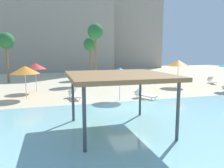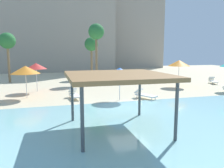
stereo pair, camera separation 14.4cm
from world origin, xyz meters
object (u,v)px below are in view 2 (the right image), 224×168
object	(u,v)px
lounge_chair_5	(213,81)
shade_pavilion	(118,77)
beach_umbrella_orange_1	(25,70)
palm_tree_0	(96,33)
lounge_chair_4	(144,94)
lounge_chair_3	(74,94)
palm_tree_1	(7,42)
beach_umbrella_orange_4	(179,63)
palm_tree_2	(91,45)
beach_umbrella_red_2	(36,66)
beach_umbrella_blue_3	(120,71)

from	to	relation	value
lounge_chair_5	shade_pavilion	bearing A→B (deg)	-28.06
beach_umbrella_orange_1	palm_tree_0	world-z (taller)	palm_tree_0
lounge_chair_4	beach_umbrella_orange_1	bearing A→B (deg)	-134.48
lounge_chair_3	lounge_chair_4	xyz separation A→B (m)	(5.32, -1.51, 0.00)
beach_umbrella_orange_1	palm_tree_1	size ratio (longest dim) A/B	0.43
palm_tree_1	beach_umbrella_orange_4	bearing A→B (deg)	-24.39
beach_umbrella_orange_4	palm_tree_2	xyz separation A→B (m)	(-7.57, 9.90, 2.13)
shade_pavilion	lounge_chair_4	xyz separation A→B (m)	(4.09, 6.16, -2.16)
beach_umbrella_orange_1	lounge_chair_3	bearing A→B (deg)	-18.01
beach_umbrella_red_2	palm_tree_1	xyz separation A→B (m)	(-3.55, 7.34, 2.47)
palm_tree_1	palm_tree_2	world-z (taller)	palm_tree_1
beach_umbrella_blue_3	palm_tree_2	xyz separation A→B (m)	(0.54, 14.70, 2.43)
beach_umbrella_blue_3	palm_tree_0	world-z (taller)	palm_tree_0
beach_umbrella_orange_1	beach_umbrella_red_2	size ratio (longest dim) A/B	0.97
lounge_chair_3	palm_tree_1	xyz separation A→B (m)	(-6.54, 11.36, 4.51)
beach_umbrella_red_2	lounge_chair_5	size ratio (longest dim) A/B	1.34
lounge_chair_3	lounge_chair_4	size ratio (longest dim) A/B	1.00
lounge_chair_5	palm_tree_2	xyz separation A→B (m)	(-12.69, 9.07, 4.29)
beach_umbrella_red_2	palm_tree_2	bearing A→B (deg)	53.29
shade_pavilion	palm_tree_0	xyz separation A→B (m)	(2.45, 16.73, 3.38)
beach_umbrella_blue_3	palm_tree_2	distance (m)	14.91
beach_umbrella_orange_4	beach_umbrella_red_2	bearing A→B (deg)	176.89
lounge_chair_3	palm_tree_2	distance (m)	14.34
lounge_chair_5	palm_tree_2	size ratio (longest dim) A/B	0.35
lounge_chair_3	palm_tree_0	world-z (taller)	palm_tree_0
lounge_chair_5	beach_umbrella_red_2	bearing A→B (deg)	-65.46
palm_tree_1	beach_umbrella_blue_3	bearing A→B (deg)	-52.79
shade_pavilion	beach_umbrella_red_2	xyz separation A→B (m)	(-4.22, 11.69, -0.12)
lounge_chair_4	palm_tree_0	xyz separation A→B (m)	(-1.64, 10.57, 5.54)
shade_pavilion	palm_tree_1	size ratio (longest dim) A/B	0.76
lounge_chair_5	palm_tree_0	size ratio (longest dim) A/B	0.28
beach_umbrella_red_2	beach_umbrella_orange_4	xyz separation A→B (m)	(14.37, -0.78, 0.12)
lounge_chair_4	palm_tree_0	world-z (taller)	palm_tree_0
beach_umbrella_blue_3	palm_tree_1	distance (m)	16.44
lounge_chair_3	beach_umbrella_orange_1	bearing A→B (deg)	-114.16
shade_pavilion	beach_umbrella_orange_4	world-z (taller)	beach_umbrella_orange_4
beach_umbrella_orange_4	lounge_chair_4	bearing A→B (deg)	-141.91
palm_tree_1	palm_tree_0	bearing A→B (deg)	-12.72
lounge_chair_5	beach_umbrella_orange_1	bearing A→B (deg)	-57.43
shade_pavilion	beach_umbrella_blue_3	world-z (taller)	shade_pavilion
palm_tree_1	beach_umbrella_red_2	bearing A→B (deg)	-64.23
shade_pavilion	lounge_chair_5	xyz separation A→B (m)	(15.27, 11.74, -2.16)
palm_tree_0	palm_tree_2	size ratio (longest dim) A/B	1.23
beach_umbrella_orange_1	beach_umbrella_orange_4	size ratio (longest dim) A/B	0.91
beach_umbrella_red_2	palm_tree_0	world-z (taller)	palm_tree_0
beach_umbrella_blue_3	beach_umbrella_red_2	bearing A→B (deg)	138.33
beach_umbrella_blue_3	palm_tree_2	bearing A→B (deg)	87.91
beach_umbrella_orange_1	palm_tree_2	bearing A→B (deg)	58.17
beach_umbrella_blue_3	palm_tree_0	distance (m)	11.24
beach_umbrella_orange_4	lounge_chair_5	xyz separation A→B (m)	(5.12, 0.83, -2.16)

